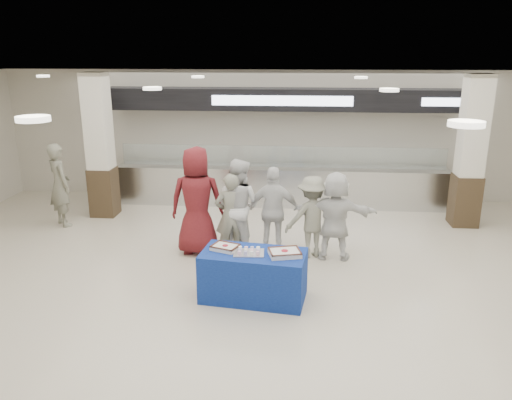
# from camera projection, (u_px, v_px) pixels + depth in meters

# --- Properties ---
(ground) EXTENTS (14.00, 14.00, 0.00)m
(ground) POSITION_uv_depth(u_px,v_px,m) (267.00, 313.00, 7.20)
(ground) COLOR beige
(ground) RESTS_ON ground
(serving_line) EXTENTS (8.70, 0.85, 2.80)m
(serving_line) POSITION_uv_depth(u_px,v_px,m) (282.00, 158.00, 12.02)
(serving_line) COLOR silver
(serving_line) RESTS_ON ground
(column_left) EXTENTS (0.55, 0.55, 3.20)m
(column_left) POSITION_uv_depth(u_px,v_px,m) (100.00, 149.00, 11.10)
(column_left) COLOR #322517
(column_left) RESTS_ON ground
(column_right) EXTENTS (0.55, 0.55, 3.20)m
(column_right) POSITION_uv_depth(u_px,v_px,m) (470.00, 155.00, 10.45)
(column_right) COLOR #322517
(column_right) RESTS_ON ground
(display_table) EXTENTS (1.64, 0.98, 0.75)m
(display_table) POSITION_uv_depth(u_px,v_px,m) (254.00, 276.00, 7.53)
(display_table) COLOR navy
(display_table) RESTS_ON ground
(sheet_cake_left) EXTENTS (0.47, 0.42, 0.08)m
(sheet_cake_left) POSITION_uv_depth(u_px,v_px,m) (225.00, 247.00, 7.53)
(sheet_cake_left) COLOR silver
(sheet_cake_left) RESTS_ON display_table
(sheet_cake_right) EXTENTS (0.52, 0.45, 0.09)m
(sheet_cake_right) POSITION_uv_depth(u_px,v_px,m) (285.00, 252.00, 7.31)
(sheet_cake_right) COLOR silver
(sheet_cake_right) RESTS_ON display_table
(cupcake_tray) EXTENTS (0.46, 0.36, 0.07)m
(cupcake_tray) POSITION_uv_depth(u_px,v_px,m) (249.00, 251.00, 7.38)
(cupcake_tray) COLOR #B3B3B8
(cupcake_tray) RESTS_ON display_table
(civilian_maroon) EXTENTS (1.02, 0.70, 2.01)m
(civilian_maroon) POSITION_uv_depth(u_px,v_px,m) (197.00, 201.00, 9.10)
(civilian_maroon) COLOR maroon
(civilian_maroon) RESTS_ON ground
(soldier_a) EXTENTS (0.66, 0.54, 1.56)m
(soldier_a) POSITION_uv_depth(u_px,v_px,m) (230.00, 215.00, 9.01)
(soldier_a) COLOR slate
(soldier_a) RESTS_ON ground
(chef_tall) EXTENTS (1.07, 0.97, 1.78)m
(chef_tall) POSITION_uv_depth(u_px,v_px,m) (238.00, 206.00, 9.16)
(chef_tall) COLOR silver
(chef_tall) RESTS_ON ground
(chef_short) EXTENTS (0.98, 0.44, 1.66)m
(chef_short) POSITION_uv_depth(u_px,v_px,m) (274.00, 211.00, 9.09)
(chef_short) COLOR silver
(chef_short) RESTS_ON ground
(soldier_b) EXTENTS (1.10, 0.83, 1.51)m
(soldier_b) POSITION_uv_depth(u_px,v_px,m) (312.00, 217.00, 9.00)
(soldier_b) COLOR slate
(soldier_b) RESTS_ON ground
(civilian_white) EXTENTS (1.52, 0.54, 1.62)m
(civilian_white) POSITION_uv_depth(u_px,v_px,m) (335.00, 216.00, 8.89)
(civilian_white) COLOR white
(civilian_white) RESTS_ON ground
(soldier_bg) EXTENTS (0.77, 0.76, 1.79)m
(soldier_bg) POSITION_uv_depth(u_px,v_px,m) (60.00, 185.00, 10.61)
(soldier_bg) COLOR slate
(soldier_bg) RESTS_ON ground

